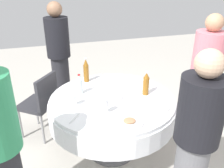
{
  "coord_description": "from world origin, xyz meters",
  "views": [
    {
      "loc": [
        0.68,
        2.2,
        2.0
      ],
      "look_at": [
        0.0,
        0.0,
        0.91
      ],
      "focal_mm": 38.08,
      "sensor_mm": 36.0,
      "label": 1
    }
  ],
  "objects_px": {
    "plate_left": "(112,97)",
    "plate_south": "(129,122)",
    "bottle_amber_outer": "(86,71)",
    "person_right": "(195,141)",
    "plate_near": "(157,107)",
    "wine_glass_inner": "(105,103)",
    "chair_mid": "(42,101)",
    "plate_far": "(134,87)",
    "dining_table": "(112,109)",
    "bottle_clear_right": "(80,85)",
    "person_west": "(204,81)",
    "bottle_amber_west": "(146,84)",
    "wine_glass_rear": "(73,97)",
    "person_rear": "(59,56)"
  },
  "relations": [
    {
      "from": "plate_left",
      "to": "plate_south",
      "type": "xyz_separation_m",
      "value": [
        -0.01,
        0.51,
        0.0
      ]
    },
    {
      "from": "bottle_amber_outer",
      "to": "person_right",
      "type": "bearing_deg",
      "value": 110.37
    },
    {
      "from": "plate_near",
      "to": "wine_glass_inner",
      "type": "bearing_deg",
      "value": -5.27
    },
    {
      "from": "bottle_amber_outer",
      "to": "chair_mid",
      "type": "bearing_deg",
      "value": -6.12
    },
    {
      "from": "plate_south",
      "to": "chair_mid",
      "type": "bearing_deg",
      "value": -54.6
    },
    {
      "from": "person_right",
      "to": "plate_far",
      "type": "bearing_deg",
      "value": -108.56
    },
    {
      "from": "plate_left",
      "to": "plate_south",
      "type": "relative_size",
      "value": 0.89
    },
    {
      "from": "plate_near",
      "to": "plate_far",
      "type": "height_order",
      "value": "same"
    },
    {
      "from": "dining_table",
      "to": "plate_far",
      "type": "bearing_deg",
      "value": -153.81
    },
    {
      "from": "bottle_clear_right",
      "to": "person_west",
      "type": "height_order",
      "value": "person_west"
    },
    {
      "from": "plate_left",
      "to": "plate_far",
      "type": "xyz_separation_m",
      "value": [
        -0.33,
        -0.16,
        0.0
      ]
    },
    {
      "from": "bottle_amber_west",
      "to": "plate_near",
      "type": "distance_m",
      "value": 0.33
    },
    {
      "from": "dining_table",
      "to": "bottle_amber_west",
      "type": "relative_size",
      "value": 5.11
    },
    {
      "from": "bottle_amber_outer",
      "to": "plate_far",
      "type": "xyz_separation_m",
      "value": [
        -0.51,
        0.35,
        -0.14
      ]
    },
    {
      "from": "dining_table",
      "to": "plate_left",
      "type": "relative_size",
      "value": 6.18
    },
    {
      "from": "bottle_amber_outer",
      "to": "wine_glass_inner",
      "type": "distance_m",
      "value": 0.8
    },
    {
      "from": "dining_table",
      "to": "bottle_clear_right",
      "type": "height_order",
      "value": "bottle_clear_right"
    },
    {
      "from": "wine_glass_inner",
      "to": "bottle_clear_right",
      "type": "bearing_deg",
      "value": -71.78
    },
    {
      "from": "plate_left",
      "to": "person_right",
      "type": "height_order",
      "value": "person_right"
    },
    {
      "from": "bottle_amber_west",
      "to": "bottle_clear_right",
      "type": "bearing_deg",
      "value": -18.2
    },
    {
      "from": "plate_far",
      "to": "person_right",
      "type": "relative_size",
      "value": 0.17
    },
    {
      "from": "dining_table",
      "to": "chair_mid",
      "type": "height_order",
      "value": "chair_mid"
    },
    {
      "from": "bottle_clear_right",
      "to": "plate_south",
      "type": "relative_size",
      "value": 0.93
    },
    {
      "from": "dining_table",
      "to": "person_west",
      "type": "bearing_deg",
      "value": 173.93
    },
    {
      "from": "person_west",
      "to": "bottle_amber_west",
      "type": "bearing_deg",
      "value": -91.13
    },
    {
      "from": "wine_glass_inner",
      "to": "plate_left",
      "type": "xyz_separation_m",
      "value": [
        -0.16,
        -0.28,
        -0.11
      ]
    },
    {
      "from": "bottle_clear_right",
      "to": "dining_table",
      "type": "bearing_deg",
      "value": 147.25
    },
    {
      "from": "wine_glass_rear",
      "to": "person_west",
      "type": "bearing_deg",
      "value": 177.1
    },
    {
      "from": "dining_table",
      "to": "chair_mid",
      "type": "xyz_separation_m",
      "value": [
        0.76,
        -0.58,
        -0.07
      ]
    },
    {
      "from": "wine_glass_rear",
      "to": "plate_near",
      "type": "relative_size",
      "value": 0.52
    },
    {
      "from": "plate_far",
      "to": "person_right",
      "type": "distance_m",
      "value": 1.14
    },
    {
      "from": "plate_near",
      "to": "person_west",
      "type": "distance_m",
      "value": 0.75
    },
    {
      "from": "plate_left",
      "to": "plate_near",
      "type": "xyz_separation_m",
      "value": [
        -0.38,
        0.33,
        0.0
      ]
    },
    {
      "from": "bottle_clear_right",
      "to": "wine_glass_rear",
      "type": "relative_size",
      "value": 1.75
    },
    {
      "from": "bottle_amber_west",
      "to": "wine_glass_rear",
      "type": "height_order",
      "value": "bottle_amber_west"
    },
    {
      "from": "plate_left",
      "to": "person_west",
      "type": "distance_m",
      "value": 1.1
    },
    {
      "from": "bottle_clear_right",
      "to": "person_rear",
      "type": "xyz_separation_m",
      "value": [
        0.12,
        -1.05,
        0.01
      ]
    },
    {
      "from": "dining_table",
      "to": "plate_near",
      "type": "xyz_separation_m",
      "value": [
        -0.38,
        0.33,
        0.16
      ]
    },
    {
      "from": "bottle_amber_outer",
      "to": "person_rear",
      "type": "height_order",
      "value": "person_rear"
    },
    {
      "from": "bottle_clear_right",
      "to": "bottle_amber_west",
      "type": "xyz_separation_m",
      "value": [
        -0.71,
        0.23,
        0.02
      ]
    },
    {
      "from": "wine_glass_inner",
      "to": "person_rear",
      "type": "relative_size",
      "value": 0.1
    },
    {
      "from": "person_rear",
      "to": "plate_left",
      "type": "bearing_deg",
      "value": -89.99
    },
    {
      "from": "plate_near",
      "to": "chair_mid",
      "type": "xyz_separation_m",
      "value": [
        1.14,
        -0.91,
        -0.23
      ]
    },
    {
      "from": "bottle_amber_outer",
      "to": "person_right",
      "type": "distance_m",
      "value": 1.6
    },
    {
      "from": "dining_table",
      "to": "bottle_amber_outer",
      "type": "relative_size",
      "value": 4.55
    },
    {
      "from": "chair_mid",
      "to": "person_west",
      "type": "bearing_deg",
      "value": -73.33
    },
    {
      "from": "plate_far",
      "to": "chair_mid",
      "type": "relative_size",
      "value": 0.3
    },
    {
      "from": "dining_table",
      "to": "bottle_clear_right",
      "type": "distance_m",
      "value": 0.46
    },
    {
      "from": "person_west",
      "to": "person_right",
      "type": "bearing_deg",
      "value": -33.32
    },
    {
      "from": "plate_left",
      "to": "person_rear",
      "type": "xyz_separation_m",
      "value": [
        0.44,
        -1.25,
        0.11
      ]
    }
  ]
}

